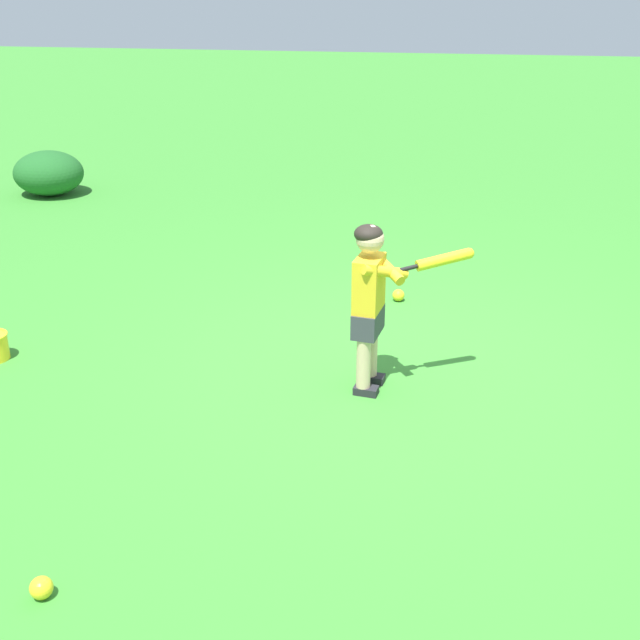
# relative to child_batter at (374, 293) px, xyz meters

# --- Properties ---
(ground_plane) EXTENTS (40.00, 40.00, 0.00)m
(ground_plane) POSITION_rel_child_batter_xyz_m (0.25, -0.14, -0.65)
(ground_plane) COLOR #38842D
(child_batter) EXTENTS (0.39, 0.73, 1.08)m
(child_batter) POSITION_rel_child_batter_xyz_m (0.00, 0.00, 0.00)
(child_batter) COLOR #232328
(child_batter) RESTS_ON ground
(play_ball_far_left) EXTENTS (0.10, 0.10, 0.10)m
(play_ball_far_left) POSITION_rel_child_batter_xyz_m (-2.11, 1.21, -0.60)
(play_ball_far_left) COLOR yellow
(play_ball_far_left) RESTS_ON ground
(play_ball_behind_batter) EXTENTS (0.10, 0.10, 0.10)m
(play_ball_behind_batter) POSITION_rel_child_batter_xyz_m (1.48, -0.07, -0.60)
(play_ball_behind_batter) COLOR yellow
(play_ball_behind_batter) RESTS_ON ground
(shrub_left_background) EXTENTS (0.72, 0.80, 0.50)m
(shrub_left_background) POSITION_rel_child_batter_xyz_m (4.10, 4.12, -0.40)
(shrub_left_background) COLOR #1E5B23
(shrub_left_background) RESTS_ON ground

